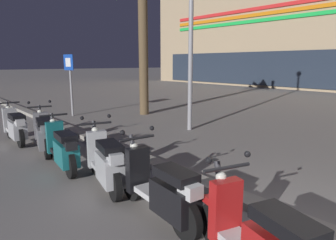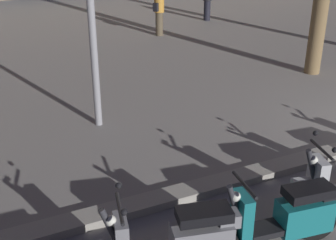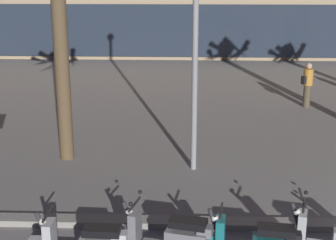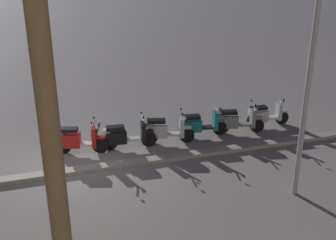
# 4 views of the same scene
# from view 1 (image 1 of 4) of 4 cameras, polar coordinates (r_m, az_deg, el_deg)

# --- Properties ---
(curb_strip) EXTENTS (60.00, 0.36, 0.12)m
(curb_strip) POSITION_cam_1_polar(r_m,az_deg,el_deg) (4.29, 28.48, -18.74)
(curb_strip) COLOR gray
(curb_strip) RESTS_ON ground
(scooter_silver_second_in_line) EXTENTS (1.75, 0.56, 1.04)m
(scooter_silver_second_in_line) POSITION_cam_1_polar(r_m,az_deg,el_deg) (8.73, -27.11, -1.19)
(scooter_silver_second_in_line) COLOR black
(scooter_silver_second_in_line) RESTS_ON ground
(scooter_grey_far_back) EXTENTS (1.78, 0.72, 1.17)m
(scooter_grey_far_back) POSITION_cam_1_polar(r_m,az_deg,el_deg) (7.51, -22.59, -2.47)
(scooter_grey_far_back) COLOR black
(scooter_grey_far_back) RESTS_ON ground
(scooter_teal_gap_after_mid) EXTENTS (1.78, 0.59, 1.04)m
(scooter_teal_gap_after_mid) POSITION_cam_1_polar(r_m,az_deg,el_deg) (6.20, -19.46, -5.17)
(scooter_teal_gap_after_mid) COLOR black
(scooter_teal_gap_after_mid) RESTS_ON ground
(scooter_silver_mid_centre) EXTENTS (1.73, 0.72, 1.17)m
(scooter_silver_mid_centre) POSITION_cam_1_polar(r_m,az_deg,el_deg) (5.09, -11.79, -7.97)
(scooter_silver_mid_centre) COLOR black
(scooter_silver_mid_centre) RESTS_ON ground
(scooter_black_tail_end) EXTENTS (1.83, 0.56, 1.17)m
(scooter_black_tail_end) POSITION_cam_1_polar(r_m,az_deg,el_deg) (4.03, -1.26, -13.20)
(scooter_black_tail_end) COLOR black
(scooter_black_tail_end) RESTS_ON ground
(crossing_sign) EXTENTS (0.59, 0.17, 2.40)m
(crossing_sign) POSITION_cam_1_polar(r_m,az_deg,el_deg) (12.41, -18.14, 7.65)
(crossing_sign) COLOR #939399
(crossing_sign) RESTS_ON ground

